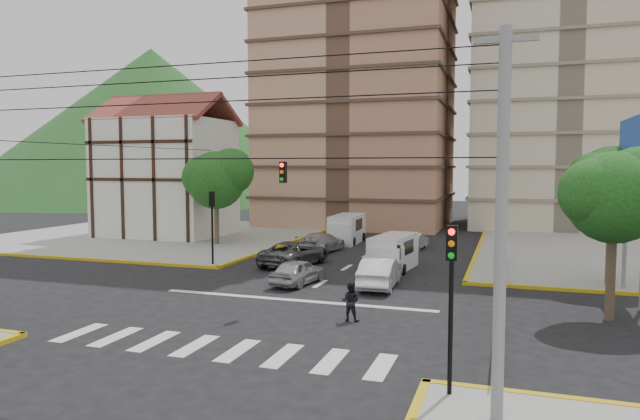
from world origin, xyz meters
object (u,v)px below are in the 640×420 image
at_px(pedestrian_crosswalk, 350,301).
at_px(car_silver_front_left, 298,272).
at_px(traffic_light_nw, 212,215).
at_px(van_right_lane, 393,254).
at_px(van_left_lane, 346,230).
at_px(traffic_light_se, 451,281).
at_px(car_white_front_right, 380,272).

bearing_deg(pedestrian_crosswalk, car_silver_front_left, -51.81).
height_order(traffic_light_nw, car_silver_front_left, traffic_light_nw).
distance_m(van_right_lane, van_left_lane, 11.96).
xyz_separation_m(traffic_light_se, traffic_light_nw, (-15.60, 15.60, 0.00)).
bearing_deg(car_white_front_right, van_right_lane, -89.10).
relative_size(traffic_light_se, car_silver_front_left, 1.14).
xyz_separation_m(traffic_light_se, car_silver_front_left, (-8.85, 12.34, -2.45)).
relative_size(van_left_lane, car_silver_front_left, 1.29).
relative_size(traffic_light_nw, van_right_lane, 0.94).
bearing_deg(traffic_light_se, pedestrian_crosswalk, 124.53).
distance_m(car_silver_front_left, pedestrian_crosswalk, 7.34).
bearing_deg(van_left_lane, car_white_front_right, -69.53).
bearing_deg(traffic_light_nw, van_left_lane, 69.12).
bearing_deg(pedestrian_crosswalk, traffic_light_nw, -37.98).
bearing_deg(pedestrian_crosswalk, van_left_lane, -72.42).
xyz_separation_m(traffic_light_se, van_right_lane, (-5.02, 17.75, -2.12)).
xyz_separation_m(van_right_lane, car_white_front_right, (0.31, -4.75, -0.23)).
distance_m(traffic_light_nw, van_right_lane, 11.00).
distance_m(traffic_light_se, traffic_light_nw, 22.06).
bearing_deg(traffic_light_se, van_right_lane, 105.79).
height_order(van_right_lane, pedestrian_crosswalk, van_right_lane).
bearing_deg(van_right_lane, car_white_front_right, -79.46).
height_order(traffic_light_nw, van_right_lane, traffic_light_nw).
xyz_separation_m(traffic_light_nw, car_white_front_right, (10.90, -2.61, -2.36)).
height_order(traffic_light_se, van_right_lane, traffic_light_se).
distance_m(traffic_light_nw, pedestrian_crosswalk, 14.60).
xyz_separation_m(van_left_lane, pedestrian_crosswalk, (6.34, -21.75, -0.31)).
height_order(van_left_lane, pedestrian_crosswalk, van_left_lane).
bearing_deg(van_right_lane, traffic_light_nw, -161.78).
bearing_deg(traffic_light_se, car_white_front_right, 109.90).
height_order(van_right_lane, car_silver_front_left, van_right_lane).
bearing_deg(traffic_light_se, car_silver_front_left, 125.65).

